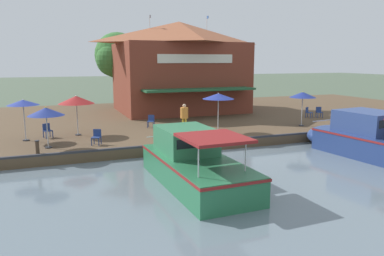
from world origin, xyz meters
name	(u,v)px	position (x,y,z in m)	size (l,w,h in m)	color
ground_plane	(213,152)	(0.00, 0.00, 0.00)	(220.00, 220.00, 0.00)	#4C5B47
quay_deck	(159,119)	(-11.00, 0.00, 0.30)	(22.00, 56.00, 0.60)	brown
quay_edge_fender	(212,141)	(-0.10, 0.00, 0.65)	(0.20, 50.40, 0.10)	#2D2D33
waterfront_restaurant	(179,66)	(-13.53, 2.68, 4.66)	(10.18, 11.31, 8.60)	brown
patio_umbrella_back_row	(76,100)	(-4.85, -7.03, 2.80)	(2.18, 2.18, 2.49)	#B7B7B7
patio_umbrella_by_entrance	(303,95)	(-2.66, 8.06, 2.80)	(1.84, 1.84, 2.45)	#B7B7B7
patio_umbrella_near_quay_edge	(46,112)	(-1.81, -8.78, 2.55)	(1.87, 1.87, 2.20)	#B7B7B7
patio_umbrella_far_corner	(218,96)	(-2.66, 1.54, 2.92)	(2.04, 2.04, 2.55)	#B7B7B7
patio_umbrella_mid_patio_right	(23,103)	(-4.23, -9.98, 2.81)	(1.76, 1.76, 2.42)	#B7B7B7
cafe_chair_mid_patio	(308,112)	(-5.66, 11.01, 1.08)	(0.59, 0.59, 0.85)	navy
cafe_chair_back_row_seat	(151,120)	(-5.92, -2.07, 1.08)	(0.59, 0.59, 0.85)	navy
cafe_chair_beside_entrance	(47,130)	(-4.73, -8.80, 1.08)	(0.57, 0.57, 0.85)	navy
cafe_chair_far_corner_seat	(97,136)	(-1.68, -6.27, 1.08)	(0.59, 0.59, 0.85)	navy
cafe_chair_under_first_umbrella	(339,119)	(-1.79, 10.63, 1.08)	(0.45, 0.45, 0.85)	navy
cafe_chair_facing_river	(319,112)	(-5.45, 11.91, 1.08)	(0.55, 0.55, 0.85)	navy
person_near_entrance	(184,114)	(-3.63, -0.43, 1.75)	(0.51, 0.51, 1.81)	gold
motorboat_far_downstream	(189,161)	(4.32, -3.10, 0.89)	(8.02, 2.92, 2.35)	#287047
motorboat_fourth_along	(373,140)	(4.11, 7.59, 0.94)	(9.21, 4.08, 2.39)	navy
mooring_post	(37,148)	(-0.35, -9.27, 0.98)	(0.22, 0.22, 0.74)	#473323
tree_downstream_bank	(116,57)	(-19.50, -1.95, 5.57)	(4.83, 4.60, 7.40)	brown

